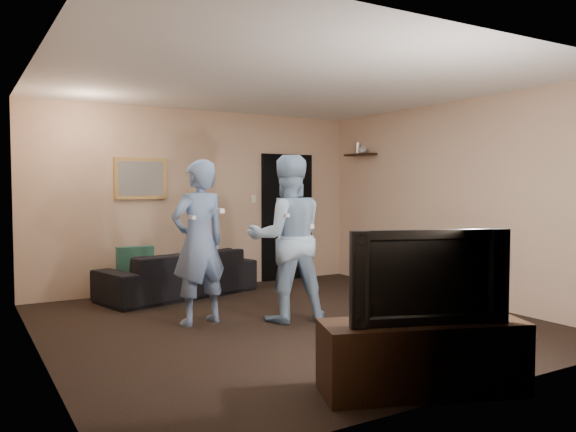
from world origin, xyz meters
TOP-DOWN VIEW (x-y plane):
  - ground at (0.00, 0.00)m, footprint 5.00×5.00m
  - ceiling at (0.00, 0.00)m, footprint 5.00×5.00m
  - wall_back at (0.00, 2.50)m, footprint 5.00×0.04m
  - wall_front at (0.00, -2.50)m, footprint 5.00×0.04m
  - wall_left at (-2.50, 0.00)m, footprint 0.04×5.00m
  - wall_right at (2.50, 0.00)m, footprint 0.04×5.00m
  - sofa at (-0.53, 2.02)m, footprint 2.26×1.32m
  - throw_pillow at (-1.11, 2.02)m, footprint 0.46×0.16m
  - painting_frame at (-0.90, 2.48)m, footprint 0.72×0.05m
  - painting_canvas at (-0.90, 2.45)m, footprint 0.62×0.01m
  - doorway at (1.45, 2.47)m, footprint 0.90×0.06m
  - light_switch at (0.85, 2.48)m, footprint 0.08×0.02m
  - wall_shelf at (2.39, 1.80)m, footprint 0.20×0.60m
  - shelf_vase at (2.39, 1.74)m, footprint 0.17×0.17m
  - shelf_figurine at (2.39, 1.86)m, footprint 0.06×0.06m
  - tv_console at (-0.22, -2.29)m, footprint 1.56×0.96m
  - television at (-0.22, -2.29)m, footprint 1.15×0.55m
  - wii_player_left at (-0.86, 0.44)m, footprint 0.71×0.56m
  - wii_player_right at (0.04, 0.08)m, footprint 1.04×0.91m

SIDE VIEW (x-z plane):
  - ground at x=0.00m, z-range 0.00..0.00m
  - tv_console at x=-0.22m, z-range -0.01..0.51m
  - sofa at x=-0.53m, z-range 0.00..0.62m
  - throw_pillow at x=-1.11m, z-range 0.25..0.71m
  - television at x=-0.22m, z-range 0.51..1.19m
  - wii_player_left at x=-0.86m, z-range 0.00..1.78m
  - wii_player_right at x=0.04m, z-range 0.00..1.83m
  - doorway at x=1.45m, z-range 0.00..2.00m
  - wall_back at x=0.00m, z-range 0.00..2.60m
  - wall_front at x=0.00m, z-range 0.00..2.60m
  - wall_left at x=-2.50m, z-range 0.00..2.60m
  - wall_right at x=2.50m, z-range 0.00..2.60m
  - light_switch at x=0.85m, z-range 1.24..1.36m
  - painting_frame at x=-0.90m, z-range 1.32..1.89m
  - painting_canvas at x=-0.90m, z-range 1.37..1.83m
  - wall_shelf at x=2.39m, z-range 1.98..2.00m
  - shelf_vase at x=2.39m, z-range 2.00..2.15m
  - shelf_figurine at x=2.39m, z-range 2.00..2.18m
  - ceiling at x=0.00m, z-range 2.58..2.62m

